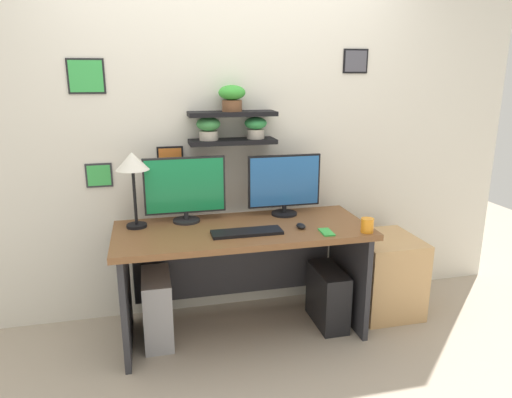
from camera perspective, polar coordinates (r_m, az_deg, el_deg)
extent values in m
plane|color=tan|center=(3.30, -1.55, -15.98)|extent=(8.00, 8.00, 0.00)
cube|color=silver|center=(3.27, -3.33, 8.91)|extent=(4.40, 0.04, 2.70)
cube|color=black|center=(3.17, -2.92, 7.11)|extent=(0.59, 0.20, 0.03)
cube|color=black|center=(3.15, -2.97, 10.49)|extent=(0.59, 0.20, 0.03)
cylinder|color=#B2A899|center=(3.14, -5.87, 7.81)|extent=(0.13, 0.13, 0.06)
ellipsoid|color=#3D8F49|center=(3.13, -5.91, 9.21)|extent=(0.16, 0.16, 0.09)
cylinder|color=#B2A899|center=(3.20, -0.05, 8.04)|extent=(0.12, 0.12, 0.06)
ellipsoid|color=green|center=(3.19, -0.05, 9.36)|extent=(0.15, 0.15, 0.08)
cylinder|color=brown|center=(3.14, -2.98, 11.44)|extent=(0.13, 0.13, 0.07)
ellipsoid|color=green|center=(3.14, -3.00, 13.00)|extent=(0.18, 0.18, 0.10)
cube|color=#2D2D33|center=(3.26, -18.82, 2.80)|extent=(0.17, 0.02, 0.16)
cube|color=green|center=(3.26, -18.83, 2.77)|extent=(0.15, 0.00, 0.14)
cube|color=black|center=(3.52, 12.18, 16.31)|extent=(0.19, 0.02, 0.17)
cube|color=#4C4C56|center=(3.51, 12.24, 16.31)|extent=(0.16, 0.00, 0.14)
cube|color=black|center=(3.24, -10.52, 4.41)|extent=(0.18, 0.02, 0.23)
cube|color=orange|center=(3.23, -10.51, 4.38)|extent=(0.15, 0.00, 0.21)
cube|color=black|center=(3.20, -20.25, 14.05)|extent=(0.23, 0.02, 0.22)
cube|color=green|center=(3.19, -20.27, 14.04)|extent=(0.20, 0.00, 0.20)
cube|color=brown|center=(2.99, -1.65, -3.90)|extent=(1.63, 0.68, 0.04)
cube|color=#2D2D33|center=(3.08, -15.78, -11.44)|extent=(0.04, 0.62, 0.71)
cube|color=#2D2D33|center=(3.35, 11.33, -8.91)|extent=(0.04, 0.62, 0.71)
cube|color=#2D2D33|center=(3.38, -2.66, -7.72)|extent=(1.43, 0.02, 0.50)
cylinder|color=black|center=(3.13, -8.59, -2.63)|extent=(0.18, 0.18, 0.02)
cylinder|color=black|center=(3.12, -8.62, -2.01)|extent=(0.03, 0.03, 0.06)
cube|color=black|center=(3.08, -8.79, 1.68)|extent=(0.54, 0.02, 0.38)
cube|color=#198C4C|center=(3.06, -8.76, 1.63)|extent=(0.51, 0.00, 0.35)
cylinder|color=black|center=(3.25, 3.49, -1.80)|extent=(0.18, 0.18, 0.02)
cylinder|color=black|center=(3.24, 3.50, -1.19)|extent=(0.03, 0.03, 0.06)
cube|color=black|center=(3.20, 3.51, 2.25)|extent=(0.51, 0.02, 0.36)
cube|color=#2866B2|center=(3.19, 3.58, 2.20)|extent=(0.49, 0.00, 0.34)
cube|color=black|center=(2.86, -1.11, -4.12)|extent=(0.44, 0.14, 0.02)
ellipsoid|color=black|center=(2.98, 5.57, -3.33)|extent=(0.06, 0.09, 0.03)
cylinder|color=black|center=(3.08, -14.52, -3.20)|extent=(0.13, 0.13, 0.02)
cylinder|color=black|center=(3.03, -14.75, 0.19)|extent=(0.02, 0.02, 0.36)
cone|color=white|center=(2.98, -15.05, 4.55)|extent=(0.21, 0.21, 0.11)
cube|color=green|center=(2.91, 8.70, -4.06)|extent=(0.08, 0.14, 0.01)
cylinder|color=orange|center=(2.96, 13.58, -3.18)|extent=(0.08, 0.08, 0.09)
cube|color=tan|center=(3.56, 15.57, -8.94)|extent=(0.44, 0.50, 0.57)
cube|color=#99999E|center=(3.17, -12.09, -13.02)|extent=(0.18, 0.40, 0.46)
cube|color=black|center=(3.34, 8.84, -11.80)|extent=(0.18, 0.40, 0.41)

